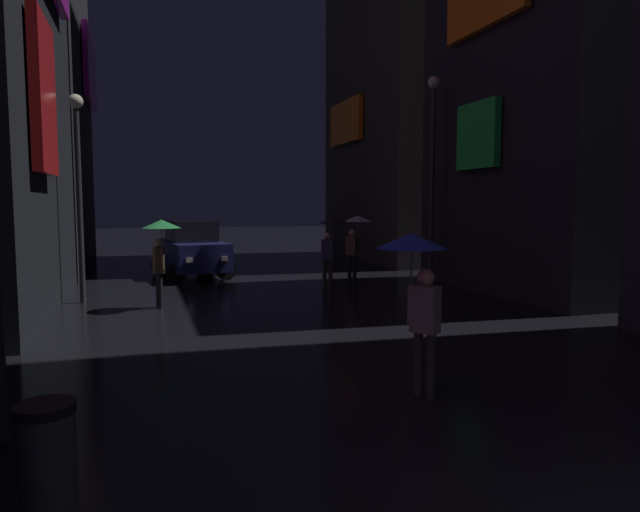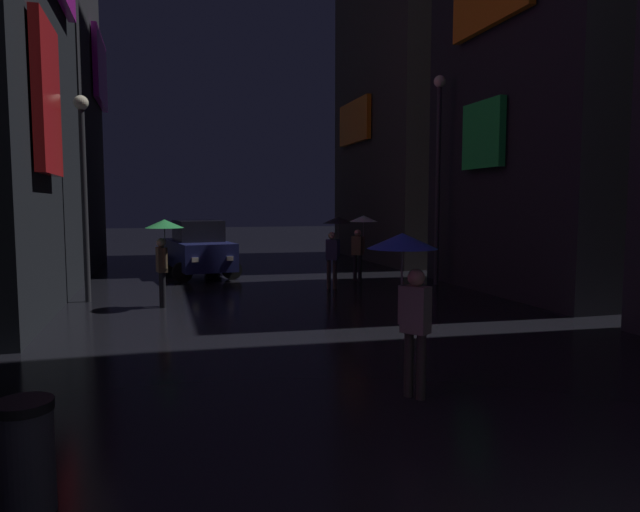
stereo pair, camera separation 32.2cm
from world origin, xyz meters
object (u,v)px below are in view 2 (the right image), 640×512
at_px(car_distant, 198,249).
at_px(streetlamp_right_far, 438,158).
at_px(pedestrian_near_crossing_clear, 362,230).
at_px(trash_bin, 25,457).
at_px(pedestrian_far_right_green, 164,238).
at_px(pedestrian_midstreet_left_black, 336,232).
at_px(streetlamp_left_far, 84,173).
at_px(pedestrian_midstreet_centre_blue, 407,269).

bearing_deg(car_distant, streetlamp_right_far, -30.43).
distance_m(pedestrian_near_crossing_clear, trash_bin, 14.30).
bearing_deg(pedestrian_far_right_green, trash_bin, -97.33).
distance_m(pedestrian_midstreet_left_black, streetlamp_left_far, 6.95).
bearing_deg(pedestrian_midstreet_centre_blue, streetlamp_left_far, 118.57).
xyz_separation_m(pedestrian_midstreet_left_black, trash_bin, (-6.05, -10.97, -1.20)).
height_order(pedestrian_midstreet_left_black, car_distant, pedestrian_midstreet_left_black).
height_order(pedestrian_far_right_green, pedestrian_midstreet_left_black, same).
xyz_separation_m(pedestrian_far_right_green, car_distant, (1.19, 5.92, -0.74)).
bearing_deg(streetlamp_left_far, streetlamp_right_far, 2.58).
distance_m(pedestrian_midstreet_centre_blue, streetlamp_right_far, 10.84).
bearing_deg(pedestrian_midstreet_left_black, pedestrian_midstreet_centre_blue, -102.00).
relative_size(pedestrian_near_crossing_clear, streetlamp_right_far, 0.33).
bearing_deg(trash_bin, pedestrian_midstreet_centre_blue, 23.05).
distance_m(pedestrian_near_crossing_clear, streetlamp_right_far, 3.24).
bearing_deg(pedestrian_near_crossing_clear, pedestrian_far_right_green, -153.10).
bearing_deg(pedestrian_near_crossing_clear, streetlamp_left_far, -167.95).
bearing_deg(pedestrian_near_crossing_clear, pedestrian_midstreet_left_black, -134.34).
xyz_separation_m(pedestrian_midstreet_centre_blue, car_distant, (-1.72, 13.32, -0.74)).
height_order(pedestrian_midstreet_centre_blue, car_distant, pedestrian_midstreet_centre_blue).
bearing_deg(streetlamp_right_far, pedestrian_far_right_green, -167.18).
relative_size(car_distant, streetlamp_left_far, 0.84).
relative_size(pedestrian_far_right_green, pedestrian_midstreet_centre_blue, 1.00).
relative_size(streetlamp_left_far, streetlamp_right_far, 0.81).
relative_size(pedestrian_midstreet_centre_blue, trash_bin, 2.28).
bearing_deg(trash_bin, car_distant, 81.08).
bearing_deg(car_distant, streetlamp_left_far, -124.11).
bearing_deg(trash_bin, pedestrian_far_right_green, 82.67).
xyz_separation_m(pedestrian_midstreet_centre_blue, streetlamp_right_far, (5.21, 9.25, 2.22)).
bearing_deg(pedestrian_midstreet_centre_blue, car_distant, 97.38).
xyz_separation_m(pedestrian_far_right_green, streetlamp_right_far, (8.12, 1.85, 2.22)).
bearing_deg(pedestrian_near_crossing_clear, car_distant, 150.28).
relative_size(pedestrian_near_crossing_clear, pedestrian_midstreet_left_black, 1.00).
bearing_deg(streetlamp_right_far, trash_bin, -130.25).
bearing_deg(streetlamp_right_far, pedestrian_near_crossing_clear, 147.86).
relative_size(pedestrian_midstreet_centre_blue, streetlamp_left_far, 0.41).
bearing_deg(streetlamp_right_far, streetlamp_left_far, -177.42).
bearing_deg(pedestrian_near_crossing_clear, pedestrian_midstreet_centre_blue, -106.99).
bearing_deg(pedestrian_near_crossing_clear, streetlamp_right_far, -32.14).
xyz_separation_m(pedestrian_far_right_green, streetlamp_left_far, (-1.88, 1.40, 1.58)).
xyz_separation_m(pedestrian_far_right_green, trash_bin, (-1.18, -9.14, -1.20)).
relative_size(car_distant, trash_bin, 4.65).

